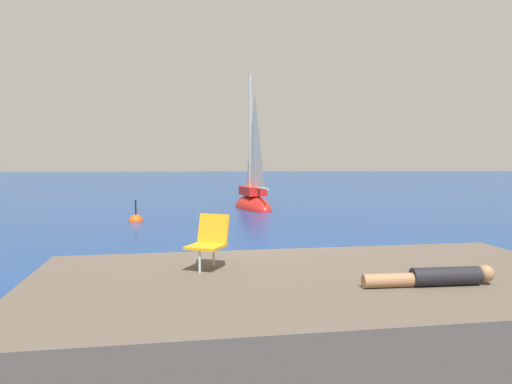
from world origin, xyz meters
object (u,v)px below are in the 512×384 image
person_sunbather (436,277)px  beach_chair (209,239)px  sailboat_near (253,201)px  marker_buoy (136,221)px

person_sunbather → beach_chair: size_ratio=2.21×
person_sunbather → beach_chair: bearing=-25.4°
sailboat_near → marker_buoy: (-4.84, -4.62, -0.39)m
sailboat_near → person_sunbather: 17.69m
sailboat_near → person_sunbather: bearing=168.0°
sailboat_near → person_sunbather: (1.36, -17.62, 0.56)m
person_sunbather → marker_buoy: size_ratio=1.56×
marker_buoy → sailboat_near: bearing=43.7°
sailboat_near → beach_chair: sailboat_near is taller
beach_chair → person_sunbather: bearing=92.0°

